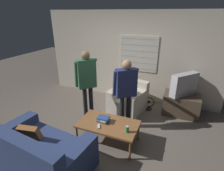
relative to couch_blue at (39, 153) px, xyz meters
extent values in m
plane|color=#665B51|center=(0.52, 1.16, -0.32)|extent=(16.00, 16.00, 0.00)
cube|color=beige|center=(0.52, 3.19, 0.96)|extent=(5.20, 0.06, 2.55)
cube|color=beige|center=(0.82, 3.15, 1.08)|extent=(1.07, 0.02, 1.00)
cube|color=gray|center=(0.82, 3.14, 0.67)|extent=(1.05, 0.00, 0.01)
cube|color=gray|center=(0.82, 3.14, 0.83)|extent=(1.05, 0.00, 0.01)
cube|color=gray|center=(0.82, 3.14, 1.00)|extent=(1.05, 0.00, 0.01)
cube|color=gray|center=(0.82, 3.14, 1.17)|extent=(1.05, 0.00, 0.01)
cube|color=gray|center=(0.82, 3.14, 1.33)|extent=(1.05, 0.00, 0.01)
cube|color=gray|center=(0.82, 3.14, 1.50)|extent=(1.05, 0.00, 0.01)
cube|color=navy|center=(0.01, 0.06, -0.10)|extent=(1.74, 1.11, 0.43)
cube|color=navy|center=(-0.03, -0.31, 0.33)|extent=(1.67, 0.37, 0.44)
cube|color=navy|center=(-0.69, 0.13, 0.21)|extent=(0.34, 0.97, 0.19)
cube|color=navy|center=(0.71, -0.01, 0.21)|extent=(0.34, 0.97, 0.19)
cube|color=#935B2D|center=(-0.27, 0.13, 0.21)|extent=(0.40, 0.28, 0.37)
cube|color=beige|center=(0.78, 2.38, -0.11)|extent=(0.98, 1.04, 0.42)
cube|color=beige|center=(0.86, 2.71, 0.29)|extent=(0.84, 0.37, 0.37)
cube|color=beige|center=(1.06, 2.32, 0.20)|extent=(0.42, 0.91, 0.19)
cube|color=beige|center=(0.51, 2.44, 0.20)|extent=(0.42, 0.91, 0.19)
cube|color=brown|center=(0.80, 1.04, 0.11)|extent=(1.18, 0.68, 0.04)
cylinder|color=brown|center=(0.25, 1.34, -0.11)|extent=(0.04, 0.04, 0.41)
cylinder|color=brown|center=(1.35, 1.34, -0.11)|extent=(0.04, 0.04, 0.41)
cylinder|color=brown|center=(0.25, 0.74, -0.11)|extent=(0.04, 0.04, 0.41)
cylinder|color=brown|center=(1.35, 0.74, -0.11)|extent=(0.04, 0.04, 0.41)
cube|color=#4C3D2D|center=(2.11, 2.75, -0.04)|extent=(0.88, 0.58, 0.54)
cube|color=#B2B2B7|center=(2.11, 2.75, 0.51)|extent=(0.63, 0.70, 0.57)
cube|color=black|center=(2.04, 2.82, 0.51)|extent=(0.42, 0.49, 0.47)
cylinder|color=black|center=(-0.03, 1.57, 0.12)|extent=(0.10, 0.10, 0.87)
cylinder|color=black|center=(0.08, 1.67, 0.12)|extent=(0.10, 0.10, 0.87)
cube|color=#336642|center=(0.03, 1.62, 0.88)|extent=(0.43, 0.43, 0.65)
sphere|color=#846042|center=(0.03, 1.62, 1.30)|extent=(0.19, 0.19, 0.19)
cylinder|color=#336642|center=(-0.17, 1.49, 0.87)|extent=(0.16, 0.16, 0.63)
cylinder|color=#336642|center=(-0.03, 1.99, 1.10)|extent=(0.48, 0.49, 0.24)
cube|color=white|center=(-0.24, 2.20, 1.01)|extent=(0.07, 0.07, 0.13)
cylinder|color=black|center=(0.89, 1.61, 0.09)|extent=(0.10, 0.10, 0.80)
cylinder|color=black|center=(1.01, 1.70, 0.09)|extent=(0.10, 0.10, 0.80)
cube|color=navy|center=(0.95, 1.66, 0.79)|extent=(0.47, 0.42, 0.60)
sphere|color=#A87A56|center=(0.95, 1.66, 1.18)|extent=(0.20, 0.20, 0.20)
cylinder|color=navy|center=(0.74, 1.54, 0.78)|extent=(0.15, 0.17, 0.58)
cylinder|color=navy|center=(0.98, 2.01, 0.94)|extent=(0.39, 0.48, 0.31)
cube|color=white|center=(0.83, 2.21, 0.82)|extent=(0.08, 0.09, 0.13)
cube|color=#284C89|center=(0.69, 1.06, 0.15)|extent=(0.25, 0.15, 0.04)
cube|color=beige|center=(0.68, 1.04, 0.18)|extent=(0.23, 0.17, 0.03)
cube|color=#284C89|center=(0.69, 1.06, 0.22)|extent=(0.24, 0.18, 0.03)
cylinder|color=#238E47|center=(1.23, 0.92, 0.19)|extent=(0.07, 0.07, 0.12)
cylinder|color=silver|center=(1.23, 0.92, 0.25)|extent=(0.06, 0.06, 0.00)
cube|color=white|center=(0.68, 0.86, 0.14)|extent=(0.09, 0.13, 0.02)
cylinder|color=black|center=(1.31, 2.67, -0.31)|extent=(0.20, 0.20, 0.02)
cylinder|color=black|center=(1.31, 2.67, -0.26)|extent=(0.03, 0.03, 0.07)
torus|color=black|center=(1.31, 2.67, -0.10)|extent=(0.29, 0.02, 0.29)
sphere|color=black|center=(1.31, 2.67, -0.10)|extent=(0.08, 0.08, 0.08)
camera|label=1|loc=(1.97, -1.61, 2.15)|focal=28.00mm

